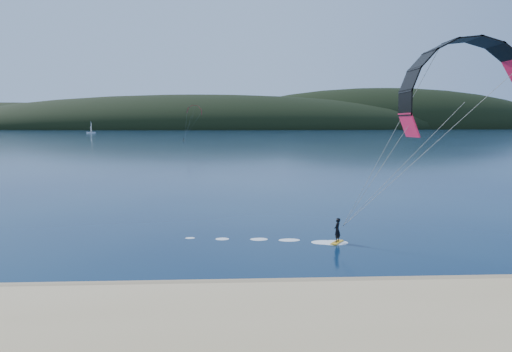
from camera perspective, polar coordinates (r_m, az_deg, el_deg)
The scene contains 6 objects.
ground at distance 18.70m, azimuth -1.84°, elevation -19.11°, with size 1800.00×1800.00×0.00m, color #071836.
wet_sand at distance 22.82m, azimuth -2.03°, elevation -14.09°, with size 220.00×2.50×0.10m.
headland at distance 762.18m, azimuth -2.71°, elevation 5.99°, with size 1200.00×310.00×140.00m.
kitesurfer_near at distance 28.50m, azimuth 24.08°, elevation 7.84°, with size 20.85×7.43×12.90m.
kitesurfer_far at distance 215.69m, azimuth -7.86°, elevation 7.93°, with size 10.26×8.18×15.95m.
sailboat at distance 432.51m, azimuth -20.22°, elevation 5.24°, with size 7.83×5.14×10.93m.
Camera 1 is at (-0.24, -16.85, 8.12)m, focal length 31.48 mm.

